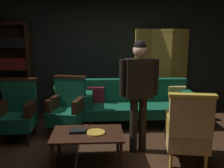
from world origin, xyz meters
name	(u,v)px	position (x,y,z in m)	size (l,w,h in m)	color
ground_plane	(115,158)	(0.00, 0.00, 0.00)	(10.00, 10.00, 0.00)	#331E11
back_wall	(108,51)	(0.00, 2.45, 1.40)	(7.20, 0.10, 2.80)	black
folding_screen	(161,69)	(1.22, 2.26, 0.99)	(1.28, 0.24, 1.90)	#B29338
bookshelf	(11,67)	(-2.15, 2.19, 1.08)	(0.90, 0.32, 2.05)	black
velvet_couch	(137,102)	(0.55, 1.45, 0.45)	(2.12, 0.78, 0.88)	black
coffee_table	(88,136)	(-0.39, -0.04, 0.37)	(1.00, 0.64, 0.42)	black
armchair_gilt_accent	(188,130)	(0.99, -0.18, 0.49)	(0.68, 0.67, 1.04)	gold
armchair_wing_left	(18,112)	(-1.61, 0.79, 0.49)	(0.60, 0.58, 1.04)	black
armchair_wing_right	(67,107)	(-0.79, 1.00, 0.49)	(0.71, 0.71, 1.04)	black
standing_figure	(139,87)	(0.36, 0.21, 1.03)	(0.59, 0.25, 1.70)	black
potted_plant	(67,95)	(-0.90, 1.80, 0.52)	(0.60, 0.60, 0.90)	brown
book_black_cloth	(78,130)	(-0.54, 0.01, 0.44)	(0.23, 0.18, 0.04)	black
brass_tray	(96,132)	(-0.28, -0.04, 0.43)	(0.27, 0.27, 0.02)	gold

